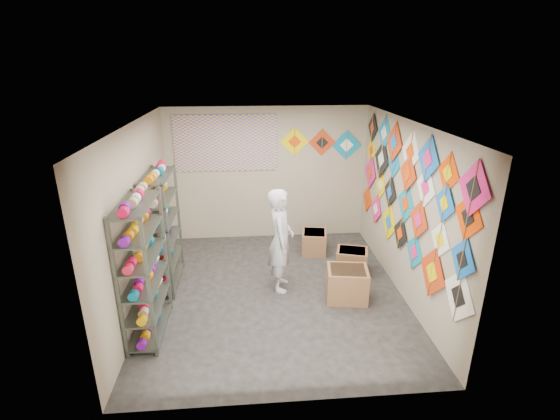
{
  "coord_description": "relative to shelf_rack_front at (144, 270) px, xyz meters",
  "views": [
    {
      "loc": [
        -0.4,
        -5.67,
        3.52
      ],
      "look_at": [
        0.1,
        0.3,
        1.3
      ],
      "focal_mm": 26.0,
      "sensor_mm": 36.0,
      "label": 1
    }
  ],
  "objects": [
    {
      "name": "carton_c",
      "position": [
        2.63,
        2.22,
        -0.73
      ],
      "size": [
        0.53,
        0.57,
        0.44
      ],
      "primitive_type": "cube",
      "rotation": [
        0.0,
        0.0,
        -0.17
      ],
      "color": "#9B6B43",
      "rests_on": "ground"
    },
    {
      "name": "ground",
      "position": [
        1.78,
        0.85,
        -0.95
      ],
      "size": [
        4.5,
        4.5,
        0.0
      ],
      "primitive_type": "plane",
      "color": "black"
    },
    {
      "name": "string_spools",
      "position": [
        -0.0,
        0.65,
        0.1
      ],
      "size": [
        0.12,
        2.36,
        0.12
      ],
      "color": "#E40B46",
      "rests_on": "ground"
    },
    {
      "name": "poster",
      "position": [
        0.98,
        3.08,
        1.05
      ],
      "size": [
        2.0,
        0.01,
        1.1
      ],
      "primitive_type": "cube",
      "color": "#5B52B1",
      "rests_on": "room_walls"
    },
    {
      "name": "shelf_rack_back",
      "position": [
        0.0,
        1.3,
        0.0
      ],
      "size": [
        0.4,
        1.1,
        1.9
      ],
      "primitive_type": "cube",
      "color": "#4C5147",
      "rests_on": "ground"
    },
    {
      "name": "carton_b",
      "position": [
        3.16,
        1.4,
        -0.74
      ],
      "size": [
        0.62,
        0.56,
        0.43
      ],
      "primitive_type": "cube",
      "rotation": [
        0.0,
        0.0,
        -0.28
      ],
      "color": "#9B6B43",
      "rests_on": "ground"
    },
    {
      "name": "kite_wall_display",
      "position": [
        3.76,
        0.84,
        0.69
      ],
      "size": [
        0.06,
        4.32,
        2.1
      ],
      "color": "white",
      "rests_on": "room_walls"
    },
    {
      "name": "back_wall_kites",
      "position": [
        2.89,
        3.09,
        1.02
      ],
      "size": [
        1.64,
        0.02,
        0.68
      ],
      "color": "#FFE200",
      "rests_on": "room_walls"
    },
    {
      "name": "shelf_rack_front",
      "position": [
        0.0,
        0.0,
        0.0
      ],
      "size": [
        0.4,
        1.1,
        1.9
      ],
      "primitive_type": "cube",
      "color": "#4C5147",
      "rests_on": "ground"
    },
    {
      "name": "room_walls",
      "position": [
        1.78,
        0.85,
        0.69
      ],
      "size": [
        4.5,
        4.5,
        4.5
      ],
      "color": "tan",
      "rests_on": "ground"
    },
    {
      "name": "shopkeeper",
      "position": [
        1.88,
        1.0,
        -0.1
      ],
      "size": [
        0.69,
        0.52,
        1.69
      ],
      "primitive_type": "imported",
      "rotation": [
        0.0,
        0.0,
        1.48
      ],
      "color": "silver",
      "rests_on": "ground"
    },
    {
      "name": "carton_a",
      "position": [
        2.88,
        0.57,
        -0.69
      ],
      "size": [
        0.69,
        0.6,
        0.51
      ],
      "primitive_type": "cube",
      "rotation": [
        0.0,
        0.0,
        -0.15
      ],
      "color": "#9B6B43",
      "rests_on": "ground"
    }
  ]
}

